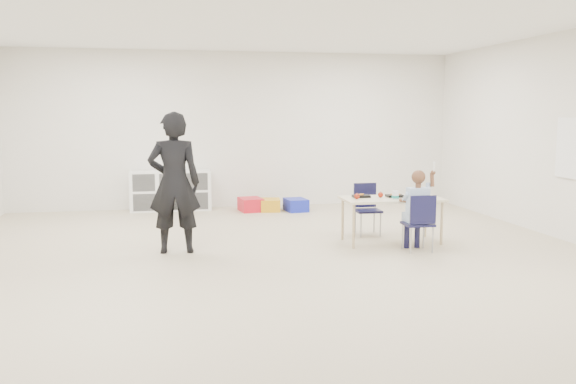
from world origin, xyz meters
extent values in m
plane|color=#B9A78E|center=(0.00, 0.00, 0.00)|extent=(9.00, 9.00, 0.00)
plane|color=white|center=(0.00, 0.00, 2.80)|extent=(9.00, 9.00, 0.00)
cube|color=white|center=(0.00, 4.50, 1.40)|extent=(8.00, 0.02, 2.80)
cube|color=white|center=(0.00, -4.50, 1.40)|extent=(8.00, 0.02, 2.80)
cube|color=beige|center=(1.66, 1.00, 0.58)|extent=(1.32, 0.68, 0.03)
cube|color=black|center=(1.73, 1.06, 0.61)|extent=(0.22, 0.16, 0.03)
cube|color=black|center=(1.28, 1.12, 0.61)|extent=(0.22, 0.16, 0.03)
cube|color=white|center=(1.67, 0.90, 0.65)|extent=(0.07, 0.07, 0.10)
ellipsoid|color=tan|center=(1.93, 0.92, 0.63)|extent=(0.09, 0.09, 0.07)
sphere|color=#99210D|center=(1.52, 1.06, 0.63)|extent=(0.07, 0.07, 0.07)
sphere|color=#99210D|center=(1.17, 0.98, 0.63)|extent=(0.07, 0.07, 0.07)
cube|color=white|center=(-1.20, 4.28, 0.35)|extent=(1.40, 0.40, 0.70)
cube|color=white|center=(3.98, 0.60, 1.25)|extent=(0.02, 0.60, 0.80)
imported|color=black|center=(-1.16, 0.95, 0.86)|extent=(0.65, 0.44, 1.73)
cube|color=red|center=(0.17, 3.93, 0.12)|extent=(0.43, 0.52, 0.23)
cube|color=orange|center=(0.51, 3.88, 0.10)|extent=(0.39, 0.47, 0.21)
cube|color=#1724B0|center=(0.95, 3.77, 0.11)|extent=(0.40, 0.48, 0.22)
camera|label=1|loc=(-1.22, -6.54, 1.72)|focal=38.00mm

